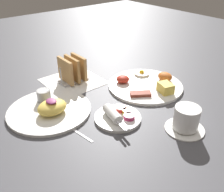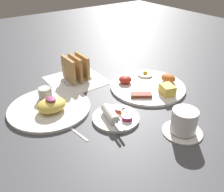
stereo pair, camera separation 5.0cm
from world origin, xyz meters
The scene contains 8 objects.
ground_plane centered at (0.00, 0.00, 0.00)m, with size 3.00×3.00×0.00m, color #47474C.
napkin_flat centered at (-0.20, 0.02, 0.00)m, with size 0.22×0.22×0.00m.
plate_breakfast centered at (0.02, 0.22, 0.01)m, with size 0.29×0.29×0.05m.
plate_condiments centered at (0.12, -0.02, 0.01)m, with size 0.16×0.15×0.04m.
plate_foreground centered at (-0.06, -0.16, 0.01)m, with size 0.28×0.28×0.06m.
toast_rack centered at (-0.20, 0.02, 0.05)m, with size 0.10×0.12×0.10m.
coffee_cup centered at (0.29, 0.11, 0.04)m, with size 0.12×0.12×0.08m.
teaspoon centered at (0.07, -0.16, 0.00)m, with size 0.13×0.03×0.01m.
Camera 2 is at (0.65, -0.41, 0.47)m, focal length 40.00 mm.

